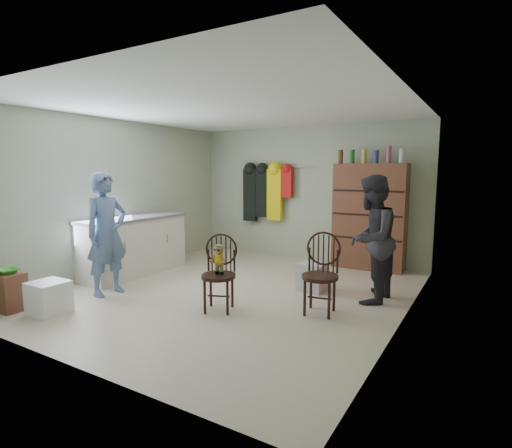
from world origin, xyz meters
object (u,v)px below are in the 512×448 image
Objects in this scene: chair_front at (219,267)px; chair_far at (321,270)px; counter at (134,245)px; dresser at (369,216)px.

chair_front is 1.21m from chair_far.
counter is 0.90× the size of dresser.
counter is 3.96m from dresser.
dresser is (-0.10, 2.44, 0.40)m from chair_far.
dresser reaches higher than chair_far.
counter reaches higher than chair_front.
chair_far reaches higher than counter.
chair_front is 3.16m from dresser.
chair_front is at bearing -17.13° from counter.
chair_far is (1.09, 0.54, -0.01)m from chair_front.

